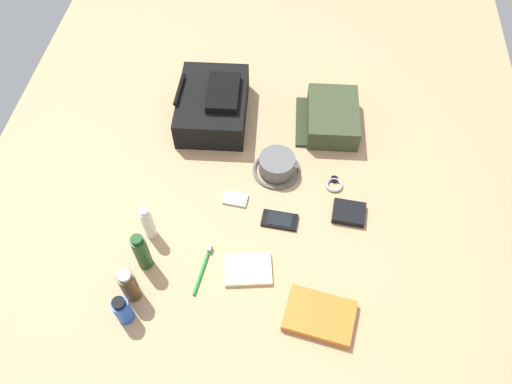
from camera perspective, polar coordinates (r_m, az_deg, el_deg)
The scene contains 15 objects.
ground_plane at distance 1.76m, azimuth 0.00°, elevation -0.95°, with size 2.64×2.02×0.02m, color tan.
backpack at distance 1.96m, azimuth -4.90°, elevation 9.90°, with size 0.37×0.28×0.15m.
toiletry_pouch at distance 1.95m, azimuth 8.59°, elevation 8.44°, with size 0.27×0.25×0.09m.
bucket_hat at distance 1.80m, azimuth 2.40°, elevation 3.04°, with size 0.18×0.18×0.07m.
deodorant_spray at distance 1.56m, azimuth -14.97°, elevation -12.86°, with size 0.05×0.05×0.12m.
cologne_bottle at distance 1.57m, azimuth -14.28°, elevation -10.28°, with size 0.05×0.05×0.15m.
shampoo_bottle at distance 1.60m, azimuth -12.91°, elevation -6.68°, with size 0.05×0.05×0.17m.
toothpaste_tube at distance 1.66m, azimuth -12.22°, elevation -3.46°, with size 0.04×0.04×0.15m.
paperback_novel at distance 1.56m, azimuth 7.25°, elevation -13.84°, with size 0.17×0.23×0.03m.
cell_phone at distance 1.70m, azimuth 2.71°, elevation -3.22°, with size 0.07×0.13×0.01m.
media_player at distance 1.75m, azimuth -2.35°, elevation -0.84°, with size 0.06×0.09×0.01m.
wristwatch at distance 1.80m, azimuth 8.92°, elevation 0.88°, with size 0.07×0.06×0.01m.
toothbrush at distance 1.63m, azimuth -6.01°, elevation -8.45°, with size 0.18×0.03×0.02m.
wallet at distance 1.74m, azimuth 10.54°, elevation -2.34°, with size 0.09×0.11×0.02m, color black.
notepad at distance 1.61m, azimuth -0.91°, elevation -8.81°, with size 0.11×0.15×0.02m, color beige.
Camera 1 is at (-0.96, -0.11, 1.46)m, focal length 35.08 mm.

